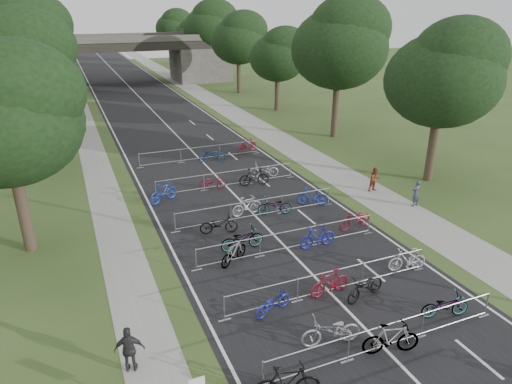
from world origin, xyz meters
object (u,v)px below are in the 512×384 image
(overpass_bridge, at_px, (124,60))
(pedestrian_b, at_px, (375,180))
(pedestrian_a, at_px, (416,193))
(pedestrian_c, at_px, (130,350))

(overpass_bridge, xyz_separation_m, pedestrian_b, (8.41, -49.27, -2.76))
(overpass_bridge, distance_m, pedestrian_a, 53.01)
(pedestrian_a, xyz_separation_m, pedestrian_c, (-17.40, -6.87, 0.02))
(overpass_bridge, height_order, pedestrian_c, overpass_bridge)
(pedestrian_c, bearing_deg, overpass_bridge, -83.21)
(pedestrian_a, height_order, pedestrian_c, pedestrian_c)
(pedestrian_b, distance_m, pedestrian_c, 19.25)
(pedestrian_a, bearing_deg, pedestrian_c, 8.77)
(pedestrian_c, bearing_deg, pedestrian_b, -134.92)
(pedestrian_a, distance_m, pedestrian_c, 18.71)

